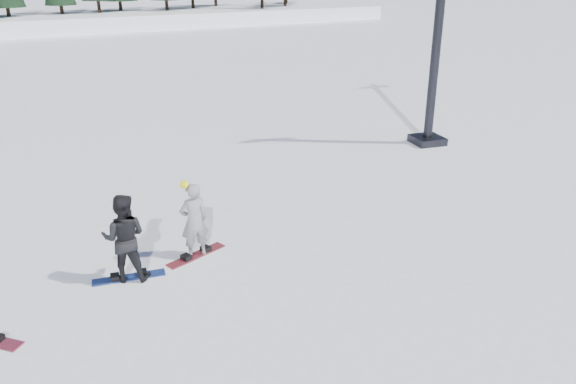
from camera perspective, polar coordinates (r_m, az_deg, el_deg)
name	(u,v)px	position (r m, az deg, el deg)	size (l,w,h in m)	color
ground	(131,303)	(11.59, -15.70, -10.84)	(420.00, 420.00, 0.00)	white
lift_tower	(435,64)	(20.91, 14.67, 12.46)	(1.97, 1.28, 7.16)	black
snowboarder_woman	(194,220)	(12.61, -9.55, -2.85)	(0.65, 0.44, 1.91)	gray
snowboarder_man	(124,238)	(12.01, -16.31, -4.49)	(0.92, 0.72, 1.90)	black
snowboard_woman	(196,255)	(13.00, -9.30, -6.36)	(1.50, 0.28, 0.03)	maroon
snowboard_man	(129,277)	(12.44, -15.85, -8.35)	(1.50, 0.28, 0.03)	navy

